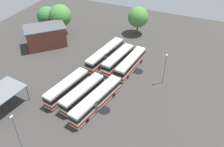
# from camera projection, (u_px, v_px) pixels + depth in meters

# --- Properties ---
(ground_plane) EXTENTS (96.61, 96.61, 0.00)m
(ground_plane) POSITION_uv_depth(u_px,v_px,m) (102.00, 81.00, 59.46)
(ground_plane) COLOR #383533
(bus_row0_slot0) EXTENTS (15.18, 5.36, 3.63)m
(bus_row0_slot0) POSITION_uv_depth(u_px,v_px,m) (96.00, 100.00, 51.05)
(bus_row0_slot0) COLOR silver
(bus_row0_slot0) RESTS_ON ground_plane
(bus_row0_slot1) EXTENTS (12.47, 4.84, 3.63)m
(bus_row0_slot1) POSITION_uv_depth(u_px,v_px,m) (83.00, 93.00, 52.77)
(bus_row0_slot1) COLOR silver
(bus_row0_slot1) RESTS_ON ground_plane
(bus_row0_slot2) EXTENTS (12.63, 4.63, 3.63)m
(bus_row0_slot2) POSITION_uv_depth(u_px,v_px,m) (67.00, 88.00, 54.35)
(bus_row0_slot2) COLOR silver
(bus_row0_slot2) RESTS_ON ground_plane
(bus_row1_slot0) EXTENTS (13.04, 3.93, 3.63)m
(bus_row1_slot0) POSITION_uv_depth(u_px,v_px,m) (131.00, 63.00, 62.21)
(bus_row1_slot0) COLOR silver
(bus_row1_slot0) RESTS_ON ground_plane
(bus_row1_slot1) EXTENTS (12.54, 4.39, 3.63)m
(bus_row1_slot1) POSITION_uv_depth(u_px,v_px,m) (118.00, 59.00, 63.73)
(bus_row1_slot1) COLOR silver
(bus_row1_slot1) RESTS_ON ground_plane
(bus_row1_slot2) EXTENTS (15.19, 4.71, 3.63)m
(bus_row1_slot2) POSITION_uv_depth(u_px,v_px,m) (105.00, 54.00, 65.61)
(bus_row1_slot2) COLOR silver
(bus_row1_slot2) RESTS_ON ground_plane
(depot_building) EXTENTS (13.31, 13.31, 6.19)m
(depot_building) POSITION_uv_depth(u_px,v_px,m) (46.00, 36.00, 71.53)
(depot_building) COLOR brown
(depot_building) RESTS_ON ground_plane
(lamp_post_by_building) EXTENTS (0.56, 0.28, 7.99)m
(lamp_post_by_building) POSITION_uv_depth(u_px,v_px,m) (165.00, 68.00, 56.23)
(lamp_post_by_building) COLOR slate
(lamp_post_by_building) RESTS_ON ground_plane
(lamp_post_mid_lot) EXTENTS (0.56, 0.28, 8.06)m
(lamp_post_mid_lot) POSITION_uv_depth(u_px,v_px,m) (17.00, 131.00, 41.20)
(lamp_post_mid_lot) COLOR slate
(lamp_post_mid_lot) RESTS_ON ground_plane
(tree_northwest) EXTENTS (6.52, 6.52, 8.38)m
(tree_northwest) POSITION_uv_depth(u_px,v_px,m) (47.00, 17.00, 78.05)
(tree_northwest) COLOR brown
(tree_northwest) RESTS_ON ground_plane
(tree_south_edge) EXTENTS (6.49, 6.49, 8.90)m
(tree_south_edge) POSITION_uv_depth(u_px,v_px,m) (138.00, 17.00, 76.41)
(tree_south_edge) COLOR brown
(tree_south_edge) RESTS_ON ground_plane
(tree_east_edge) EXTENTS (7.00, 7.00, 9.64)m
(tree_east_edge) POSITION_uv_depth(u_px,v_px,m) (60.00, 16.00, 76.09)
(tree_east_edge) COLOR brown
(tree_east_edge) RESTS_ON ground_plane
(puddle_near_shelter) EXTENTS (2.71, 2.71, 0.01)m
(puddle_near_shelter) POSITION_uv_depth(u_px,v_px,m) (138.00, 71.00, 62.57)
(puddle_near_shelter) COLOR black
(puddle_near_shelter) RESTS_ON ground_plane
(puddle_front_lane) EXTENTS (2.62, 2.62, 0.01)m
(puddle_front_lane) POSITION_uv_depth(u_px,v_px,m) (104.00, 110.00, 51.30)
(puddle_front_lane) COLOR black
(puddle_front_lane) RESTS_ON ground_plane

